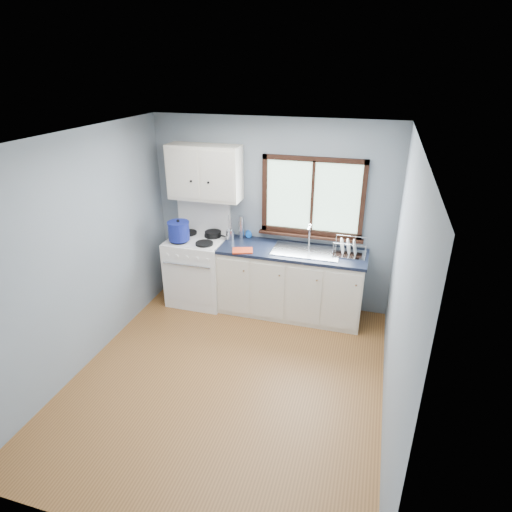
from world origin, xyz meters
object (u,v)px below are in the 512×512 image
(skillet, at_px, (213,233))
(thermos, at_px, (241,227))
(stockpot, at_px, (179,231))
(base_cabinets, at_px, (291,285))
(sink, at_px, (306,256))
(utensil_crock, at_px, (230,235))
(gas_range, at_px, (198,268))
(dish_rack, at_px, (349,250))

(skillet, distance_m, thermos, 0.39)
(stockpot, bearing_deg, base_cabinets, 6.67)
(sink, relative_size, stockpot, 2.40)
(skillet, relative_size, utensil_crock, 1.02)
(gas_range, bearing_deg, dish_rack, 1.95)
(stockpot, height_order, utensil_crock, utensil_crock)
(base_cabinets, distance_m, sink, 0.48)
(gas_range, bearing_deg, utensil_crock, 15.52)
(gas_range, xyz_separation_m, dish_rack, (2.01, 0.07, 0.48))
(stockpot, distance_m, thermos, 0.82)
(skillet, xyz_separation_m, utensil_crock, (0.25, -0.02, 0.01))
(skillet, distance_m, utensil_crock, 0.25)
(base_cabinets, bearing_deg, gas_range, -179.18)
(sink, distance_m, thermos, 0.97)
(thermos, relative_size, dish_rack, 0.78)
(gas_range, bearing_deg, sink, 0.71)
(thermos, distance_m, dish_rack, 1.46)
(gas_range, bearing_deg, base_cabinets, 0.82)
(stockpot, bearing_deg, thermos, 26.29)
(gas_range, distance_m, dish_rack, 2.07)
(sink, distance_m, utensil_crock, 1.06)
(gas_range, bearing_deg, skillet, 36.63)
(skillet, relative_size, dish_rack, 0.87)
(utensil_crock, xyz_separation_m, thermos, (0.12, 0.09, 0.09))
(sink, relative_size, thermos, 2.66)
(thermos, bearing_deg, sink, -11.74)
(skillet, bearing_deg, utensil_crock, 18.14)
(skillet, relative_size, thermos, 1.12)
(base_cabinets, xyz_separation_m, thermos, (-0.74, 0.19, 0.67))
(stockpot, xyz_separation_m, dish_rack, (2.18, 0.22, -0.11))
(base_cabinets, relative_size, sink, 2.20)
(skillet, height_order, stockpot, stockpot)
(base_cabinets, bearing_deg, thermos, 165.55)
(stockpot, xyz_separation_m, utensil_crock, (0.61, 0.28, -0.09))
(thermos, bearing_deg, base_cabinets, -14.45)
(gas_range, bearing_deg, thermos, 20.47)
(stockpot, height_order, thermos, stockpot)
(gas_range, distance_m, utensil_crock, 0.67)
(thermos, bearing_deg, stockpot, -153.71)
(thermos, bearing_deg, dish_rack, -5.60)
(utensil_crock, distance_m, thermos, 0.18)
(base_cabinets, relative_size, utensil_crock, 5.35)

